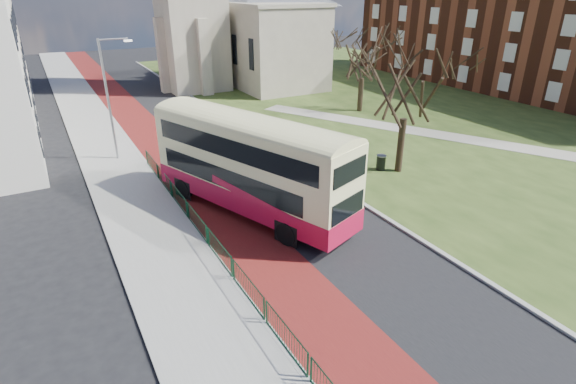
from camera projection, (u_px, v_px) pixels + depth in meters
ground at (306, 271)px, 19.19m from camera, size 160.00×160.00×0.00m
road_carriageway at (192, 139)px, 35.72m from camera, size 9.00×120.00×0.01m
bus_lane at (158, 144)px, 34.53m from camera, size 3.40×120.00×0.01m
pavement_west at (106, 152)px, 32.83m from camera, size 4.00×120.00×0.12m
kerb_west at (134, 147)px, 33.71m from camera, size 0.25×120.00×0.13m
kerb_east at (235, 124)px, 39.31m from camera, size 0.25×80.00×0.13m
grass_green at (407, 99)px, 48.11m from camera, size 40.00×80.00×0.04m
footpath at (455, 137)px, 35.92m from camera, size 18.84×32.82×0.03m
pedestrian_railing at (207, 236)px, 20.83m from camera, size 0.07×24.00×1.12m
brick_terrace at (522, 28)px, 49.87m from camera, size 10.30×44.30×13.50m
streetlamp at (110, 94)px, 29.63m from camera, size 2.13×0.18×8.00m
bus at (250, 161)px, 23.06m from camera, size 6.83×12.39×5.09m
winter_tree_near at (409, 74)px, 26.86m from camera, size 7.37×7.37×9.04m
winter_tree_far at (363, 51)px, 41.32m from camera, size 5.86×5.86×8.05m
litter_bin at (381, 162)px, 29.46m from camera, size 0.68×0.68×1.01m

